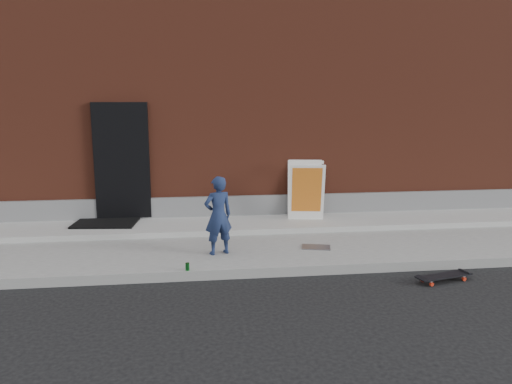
{
  "coord_description": "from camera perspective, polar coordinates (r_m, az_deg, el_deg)",
  "views": [
    {
      "loc": [
        -1.21,
        -6.9,
        2.62
      ],
      "look_at": [
        -0.25,
        0.8,
        1.14
      ],
      "focal_mm": 35.0,
      "sensor_mm": 36.0,
      "label": 1
    }
  ],
  "objects": [
    {
      "name": "utility_plate",
      "position": [
        8.42,
        6.87,
        -6.27
      ],
      "size": [
        0.53,
        0.41,
        0.01
      ],
      "primitive_type": "cube",
      "rotation": [
        0.0,
        0.0,
        -0.25
      ],
      "color": "#5E5D63",
      "rests_on": "sidewalk"
    },
    {
      "name": "doormat",
      "position": [
        9.98,
        -16.7,
        -3.3
      ],
      "size": [
        1.25,
        1.05,
        0.03
      ],
      "primitive_type": "cube",
      "rotation": [
        0.0,
        0.0,
        -0.11
      ],
      "color": "black",
      "rests_on": "apron"
    },
    {
      "name": "ground",
      "position": [
        7.48,
        2.67,
        -9.71
      ],
      "size": [
        80.0,
        80.0,
        0.0
      ],
      "primitive_type": "plane",
      "color": "black",
      "rests_on": "ground"
    },
    {
      "name": "soda_can",
      "position": [
        7.36,
        -7.85,
        -8.45
      ],
      "size": [
        0.08,
        0.08,
        0.11
      ],
      "primitive_type": "cylinder",
      "rotation": [
        0.0,
        0.0,
        0.29
      ],
      "color": "#187A29",
      "rests_on": "sidewalk"
    },
    {
      "name": "apron",
      "position": [
        9.69,
        0.27,
        -3.66
      ],
      "size": [
        20.0,
        1.2,
        0.1
      ],
      "primitive_type": "cube",
      "color": "#979792",
      "rests_on": "sidewalk"
    },
    {
      "name": "building",
      "position": [
        13.95,
        -2.19,
        10.3
      ],
      "size": [
        20.0,
        8.1,
        5.0
      ],
      "color": "maroon",
      "rests_on": "ground"
    },
    {
      "name": "child",
      "position": [
        7.9,
        -4.35,
        -2.69
      ],
      "size": [
        0.53,
        0.43,
        1.26
      ],
      "primitive_type": "imported",
      "rotation": [
        0.0,
        0.0,
        3.47
      ],
      "color": "#192648",
      "rests_on": "sidewalk"
    },
    {
      "name": "pizza_sign",
      "position": [
        9.87,
        5.71,
        0.26
      ],
      "size": [
        0.8,
        0.91,
        1.14
      ],
      "color": "white",
      "rests_on": "apron"
    },
    {
      "name": "skateboard",
      "position": [
        7.78,
        20.67,
        -8.99
      ],
      "size": [
        0.87,
        0.41,
        0.09
      ],
      "color": "red",
      "rests_on": "ground"
    },
    {
      "name": "sidewalk",
      "position": [
        8.86,
        1.02,
        -5.88
      ],
      "size": [
        20.0,
        3.0,
        0.15
      ],
      "primitive_type": "cube",
      "color": "slate",
      "rests_on": "ground"
    }
  ]
}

